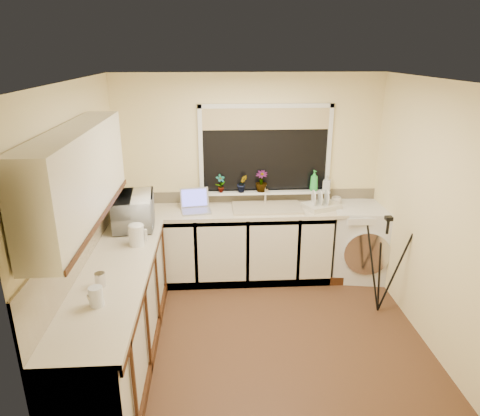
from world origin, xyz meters
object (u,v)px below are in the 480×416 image
object	(u,v)px
steel_jar	(100,280)
cup_left	(94,300)
plant_b	(242,184)
tripod	(383,265)
plant_a	(221,184)
glass_jug	(96,296)
soap_bottle_green	(314,181)
washing_machine	(358,241)
plant_c	(261,181)
laptop	(195,205)
cup_back	(336,201)
dish_rack	(321,206)
kettle	(137,235)
microwave	(134,211)
soap_bottle_clear	(327,183)

from	to	relation	value
steel_jar	cup_left	bearing A→B (deg)	-85.79
plant_b	tripod	bearing A→B (deg)	-36.40
steel_jar	cup_left	xyz separation A→B (m)	(0.02, -0.28, -0.01)
plant_a	glass_jug	bearing A→B (deg)	-113.38
soap_bottle_green	cup_left	bearing A→B (deg)	-133.73
washing_machine	cup_left	xyz separation A→B (m)	(-2.68, -2.00, 0.49)
washing_machine	glass_jug	xyz separation A→B (m)	(-2.66, -2.00, 0.52)
plant_a	soap_bottle_green	bearing A→B (deg)	0.15
plant_c	cup_left	world-z (taller)	plant_c
soap_bottle_green	cup_left	size ratio (longest dim) A/B	2.64
plant_c	laptop	bearing A→B (deg)	-165.58
washing_machine	cup_back	distance (m)	0.58
plant_c	cup_left	bearing A→B (deg)	-123.54
tripod	plant_a	bearing A→B (deg)	150.96
dish_rack	soap_bottle_green	world-z (taller)	soap_bottle_green
washing_machine	plant_c	size ratio (longest dim) A/B	3.50
glass_jug	cup_back	size ratio (longest dim) A/B	1.26
kettle	tripod	size ratio (longest dim) A/B	0.18
soap_bottle_green	steel_jar	bearing A→B (deg)	-137.88
glass_jug	steel_jar	distance (m)	0.29
soap_bottle_green	microwave	bearing A→B (deg)	-162.74
microwave	cup_left	world-z (taller)	microwave
plant_a	soap_bottle_clear	xyz separation A→B (m)	(1.31, 0.00, -0.02)
tripod	soap_bottle_green	bearing A→B (deg)	119.95
dish_rack	glass_jug	world-z (taller)	glass_jug
soap_bottle_clear	cup_left	size ratio (longest dim) A/B	1.99
plant_b	cup_left	size ratio (longest dim) A/B	2.26
microwave	dish_rack	bearing A→B (deg)	-85.03
microwave	washing_machine	bearing A→B (deg)	-86.98
dish_rack	plant_b	bearing A→B (deg)	145.81
washing_machine	kettle	distance (m)	2.75
kettle	cup_back	bearing A→B (deg)	25.08
microwave	soap_bottle_green	world-z (taller)	soap_bottle_green
cup_back	tripod	bearing A→B (deg)	-74.22
laptop	soap_bottle_green	size ratio (longest dim) A/B	1.47
cup_left	kettle	bearing A→B (deg)	82.28
laptop	microwave	bearing A→B (deg)	-153.43
plant_b	cup_back	world-z (taller)	plant_b
washing_machine	plant_b	world-z (taller)	plant_b
glass_jug	plant_a	size ratio (longest dim) A/B	0.68
steel_jar	plant_b	world-z (taller)	plant_b
glass_jug	soap_bottle_green	size ratio (longest dim) A/B	0.59
plant_a	soap_bottle_clear	bearing A→B (deg)	0.05
plant_a	soap_bottle_green	distance (m)	1.15
microwave	cup_back	xyz separation A→B (m)	(2.35, 0.54, -0.12)
laptop	plant_a	xyz separation A→B (m)	(0.30, 0.20, 0.20)
tripod	plant_b	size ratio (longest dim) A/B	5.00
tripod	plant_c	bearing A→B (deg)	141.20
glass_jug	steel_jar	size ratio (longest dim) A/B	1.32
plant_a	plant_c	xyz separation A→B (m)	(0.50, 0.01, 0.02)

